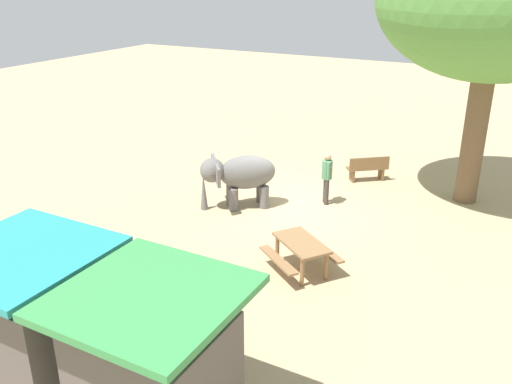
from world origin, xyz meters
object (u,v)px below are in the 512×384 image
(person_handler, at_px, (327,175))
(market_stall_green, at_px, (156,373))
(picnic_table_near, at_px, (301,249))
(wooden_bench, at_px, (368,168))
(market_stall_teal, at_px, (34,323))
(elephant, at_px, (239,175))

(person_handler, bearing_deg, market_stall_green, 63.49)
(person_handler, xyz_separation_m, picnic_table_near, (-1.00, 4.14, -0.36))
(person_handler, height_order, picnic_table_near, person_handler)
(wooden_bench, distance_m, market_stall_teal, 12.37)
(person_handler, relative_size, market_stall_teal, 0.64)
(market_stall_green, height_order, market_stall_teal, same)
(person_handler, height_order, wooden_bench, person_handler)
(picnic_table_near, height_order, market_stall_green, market_stall_green)
(wooden_bench, height_order, picnic_table_near, wooden_bench)
(elephant, xyz_separation_m, market_stall_green, (-3.31, 8.22, 0.11))
(elephant, relative_size, wooden_bench, 1.63)
(market_stall_green, bearing_deg, person_handler, -83.58)
(wooden_bench, xyz_separation_m, picnic_table_near, (-0.47, 6.64, 0.12))
(wooden_bench, bearing_deg, elephant, -163.16)
(wooden_bench, bearing_deg, person_handler, -140.45)
(elephant, xyz_separation_m, picnic_table_near, (-3.22, 2.67, -0.44))
(person_handler, bearing_deg, wooden_bench, -134.98)
(wooden_bench, xyz_separation_m, market_stall_green, (-0.56, 12.19, 0.67))
(wooden_bench, distance_m, market_stall_green, 12.22)
(wooden_bench, height_order, market_stall_green, market_stall_green)
(wooden_bench, bearing_deg, market_stall_teal, -137.92)
(person_handler, distance_m, picnic_table_near, 4.27)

